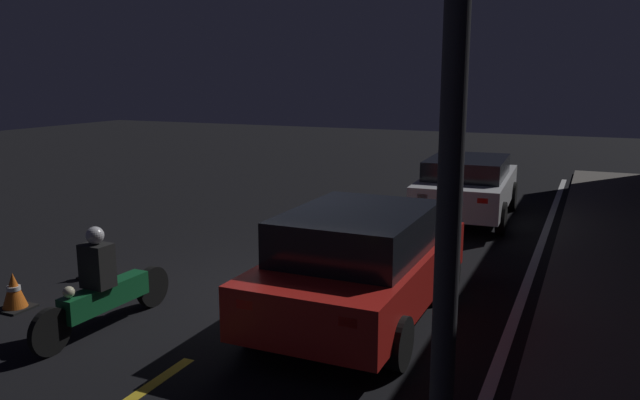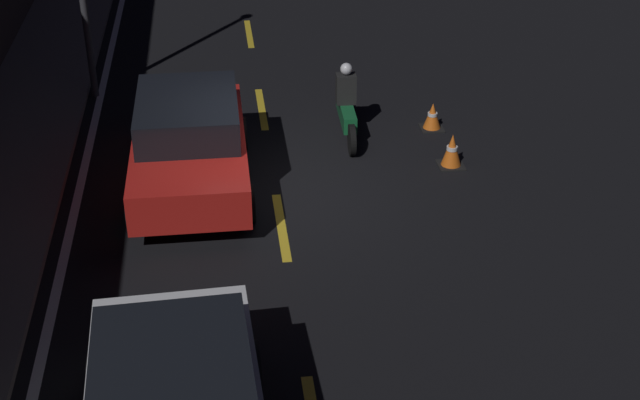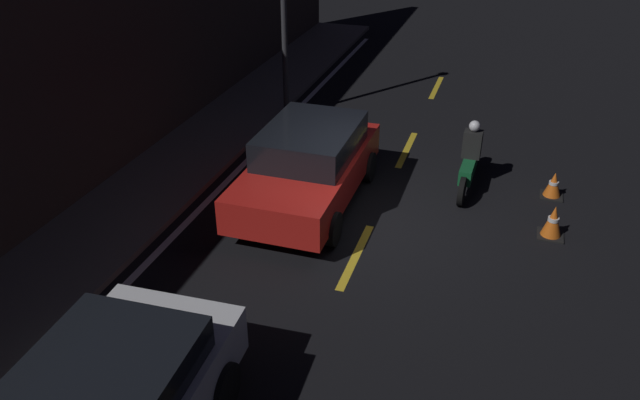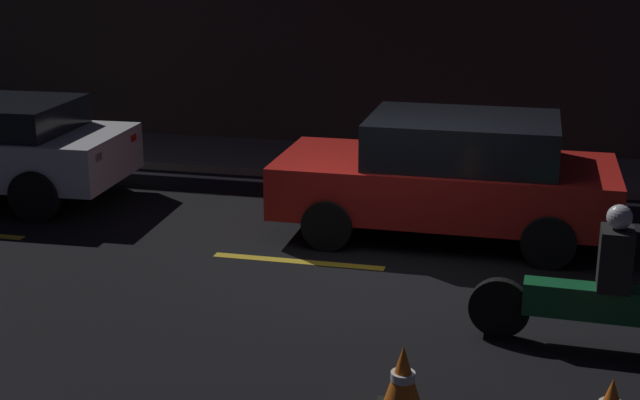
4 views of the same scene
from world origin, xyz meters
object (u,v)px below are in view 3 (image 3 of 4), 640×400
(traffic_cone_mid, at_px, (553,185))
(traffic_cone_near, at_px, (553,222))
(taxi_red, at_px, (309,164))
(motorcycle, at_px, (470,160))

(traffic_cone_mid, bearing_deg, traffic_cone_near, 179.16)
(taxi_red, distance_m, traffic_cone_near, 4.48)
(motorcycle, bearing_deg, taxi_red, 121.77)
(traffic_cone_mid, bearing_deg, motorcycle, 89.56)
(taxi_red, height_order, traffic_cone_mid, taxi_red)
(motorcycle, xyz_separation_m, traffic_cone_mid, (-0.01, -1.63, -0.29))
(motorcycle, bearing_deg, traffic_cone_mid, -88.49)
(motorcycle, relative_size, traffic_cone_mid, 4.42)
(taxi_red, height_order, traffic_cone_near, taxi_red)
(traffic_cone_near, bearing_deg, taxi_red, 91.17)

